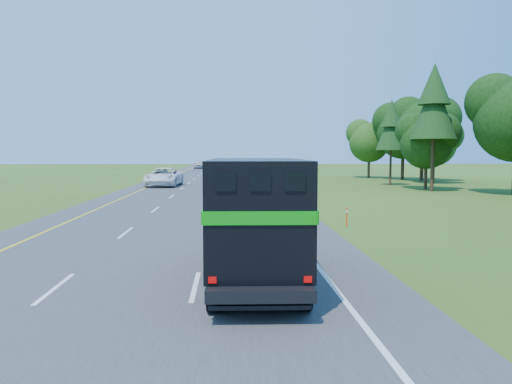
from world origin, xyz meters
TOP-DOWN VIEW (x-y plane):
  - road at (0.00, 50.00)m, footprint 15.00×260.00m
  - lane_markings at (0.00, 50.00)m, footprint 11.15×260.00m
  - horse_truck at (3.47, 11.46)m, footprint 2.60×7.69m
  - white_suv at (-4.02, 50.46)m, footprint 3.62×7.12m
  - far_car at (-3.67, 105.60)m, footprint 2.24×5.14m
  - delineator at (8.43, 21.51)m, footprint 0.08×0.04m

SIDE VIEW (x-z plane):
  - road at x=0.00m, z-range 0.00..0.04m
  - lane_markings at x=0.00m, z-range 0.04..0.05m
  - delineator at x=8.43m, z-range 0.04..1.00m
  - far_car at x=-3.67m, z-range 0.04..1.76m
  - white_suv at x=-4.02m, z-range 0.04..1.97m
  - horse_truck at x=3.47m, z-range 0.16..3.53m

